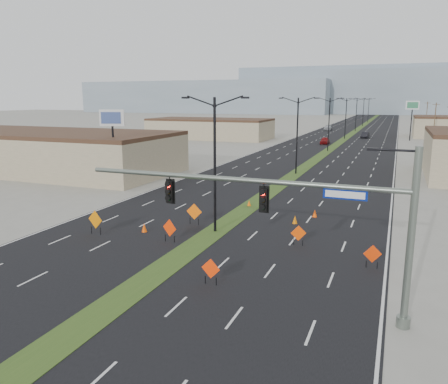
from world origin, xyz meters
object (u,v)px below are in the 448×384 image
at_px(streetlight_3, 346,117).
at_px(cone_2, 315,213).
at_px(car_left, 325,141).
at_px(pole_sign_west, 112,124).
at_px(streetlight_5, 363,111).
at_px(car_far, 328,128).
at_px(cone_1, 295,220).
at_px(streetlight_2, 329,123).
at_px(construction_sign_0, 95,220).
at_px(streetlight_0, 215,161).
at_px(streetlight_6, 369,109).
at_px(construction_sign_1, 194,212).
at_px(construction_sign_2, 170,229).
at_px(pole_sign_east_far, 412,108).
at_px(streetlight_4, 356,114).
at_px(cone_3, 249,203).
at_px(construction_sign_3, 298,234).
at_px(streetlight_1, 297,133).
at_px(cone_0, 144,228).
at_px(signal_mast, 302,212).
at_px(car_mid, 365,135).
at_px(construction_sign_5, 372,255).
at_px(construction_sign_4, 211,270).

distance_m(streetlight_3, cone_2, 77.49).
xyz_separation_m(car_left, pole_sign_west, (-15.83, -55.85, 6.25)).
height_order(streetlight_5, car_far, streetlight_5).
xyz_separation_m(cone_1, cone_2, (1.13, 2.60, -0.01)).
relative_size(streetlight_2, construction_sign_0, 5.47).
distance_m(streetlight_0, streetlight_6, 168.00).
bearing_deg(streetlight_2, construction_sign_1, -92.36).
distance_m(construction_sign_2, pole_sign_east_far, 90.41).
bearing_deg(cone_1, pole_sign_east_far, 82.99).
bearing_deg(construction_sign_1, streetlight_4, 86.35).
bearing_deg(cone_2, streetlight_2, 97.31).
xyz_separation_m(streetlight_2, construction_sign_2, (-2.00, -59.45, -4.45)).
bearing_deg(cone_3, construction_sign_3, -54.62).
relative_size(streetlight_5, pole_sign_west, 1.16).
height_order(streetlight_2, streetlight_3, same).
bearing_deg(streetlight_1, car_left, 93.62).
bearing_deg(cone_1, construction_sign_3, -75.06).
relative_size(streetlight_3, streetlight_4, 1.00).
bearing_deg(car_left, streetlight_0, -90.44).
height_order(car_left, cone_0, car_left).
height_order(signal_mast, construction_sign_2, signal_mast).
distance_m(streetlight_5, construction_sign_0, 144.21).
distance_m(construction_sign_0, cone_0, 3.61).
xyz_separation_m(cone_0, cone_3, (4.79, 10.66, -0.06)).
bearing_deg(construction_sign_3, streetlight_6, 70.68).
bearing_deg(streetlight_5, pole_sign_east_far, -74.64).
bearing_deg(cone_2, streetlight_1, 106.63).
xyz_separation_m(streetlight_0, streetlight_3, (0.00, 84.00, 0.00)).
relative_size(car_mid, cone_0, 6.79).
relative_size(streetlight_2, streetlight_3, 1.00).
bearing_deg(cone_0, construction_sign_5, -4.22).
bearing_deg(construction_sign_3, cone_1, 83.40).
bearing_deg(car_left, cone_2, -84.46).
relative_size(construction_sign_0, construction_sign_2, 1.11).
bearing_deg(streetlight_4, construction_sign_1, -91.17).
bearing_deg(construction_sign_4, car_far, 100.46).
distance_m(construction_sign_1, cone_2, 10.38).
bearing_deg(streetlight_3, streetlight_1, -90.00).
bearing_deg(streetlight_0, streetlight_4, 90.00).
distance_m(car_mid, construction_sign_3, 89.51).
height_order(car_left, construction_sign_0, construction_sign_0).
bearing_deg(car_mid, streetlight_6, 96.84).
xyz_separation_m(cone_0, cone_2, (11.22, 9.03, -0.01)).
bearing_deg(construction_sign_2, construction_sign_3, 32.85).
height_order(construction_sign_0, pole_sign_east_far, pole_sign_east_far).
bearing_deg(construction_sign_4, pole_sign_west, 139.43).
bearing_deg(construction_sign_0, streetlight_0, 36.30).
relative_size(streetlight_1, car_far, 1.89).
bearing_deg(cone_0, streetlight_1, 80.71).
bearing_deg(cone_0, pole_sign_west, 131.34).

